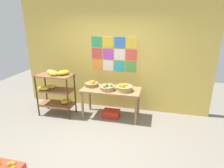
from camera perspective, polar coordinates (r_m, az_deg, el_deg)
ground at (r=3.98m, az=-6.37°, el=-17.66°), size 9.65×9.65×0.00m
back_wall_with_art at (r=5.05m, az=0.27°, el=8.88°), size 4.93×0.07×2.97m
banana_shelf_unit at (r=5.03m, az=-15.87°, el=-1.20°), size 0.86×0.48×1.17m
display_table at (r=4.72m, az=-0.30°, el=-2.61°), size 1.41×0.63×0.73m
fruit_basket_centre at (r=4.89m, az=-5.98°, el=0.05°), size 0.34×0.34×0.15m
fruit_basket_left at (r=4.60m, az=-1.50°, el=-0.95°), size 0.37×0.37×0.16m
fruit_basket_right at (r=4.56m, az=3.50°, el=-1.09°), size 0.40×0.40×0.18m
produce_crate_under_table at (r=4.93m, az=-0.21°, el=-8.62°), size 0.40×0.29×0.17m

